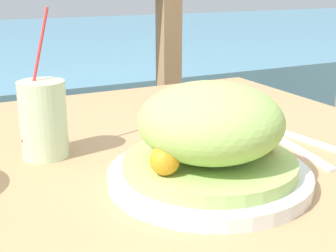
% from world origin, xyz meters
% --- Properties ---
extents(patio_table, '(1.04, 0.93, 0.75)m').
position_xyz_m(patio_table, '(0.00, 0.00, 0.65)').
color(patio_table, tan).
rests_on(patio_table, ground_plane).
extents(railing_fence, '(2.80, 0.08, 1.11)m').
position_xyz_m(railing_fence, '(0.00, 0.81, 0.79)').
color(railing_fence, '#937551').
rests_on(railing_fence, ground_plane).
extents(salad_plate, '(0.29, 0.29, 0.15)m').
position_xyz_m(salad_plate, '(0.04, -0.15, 0.81)').
color(salad_plate, silver).
rests_on(salad_plate, patio_table).
extents(drink_glass, '(0.08, 0.08, 0.24)m').
position_xyz_m(drink_glass, '(-0.15, 0.06, 0.81)').
color(drink_glass, beige).
rests_on(drink_glass, patio_table).
extents(fork, '(0.04, 0.18, 0.00)m').
position_xyz_m(fork, '(0.25, -0.12, 0.75)').
color(fork, silver).
rests_on(fork, patio_table).
extents(knife, '(0.04, 0.18, 0.00)m').
position_xyz_m(knife, '(0.30, -0.11, 0.75)').
color(knife, silver).
rests_on(knife, patio_table).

